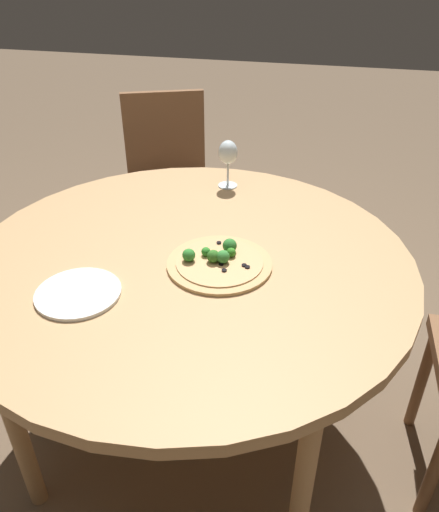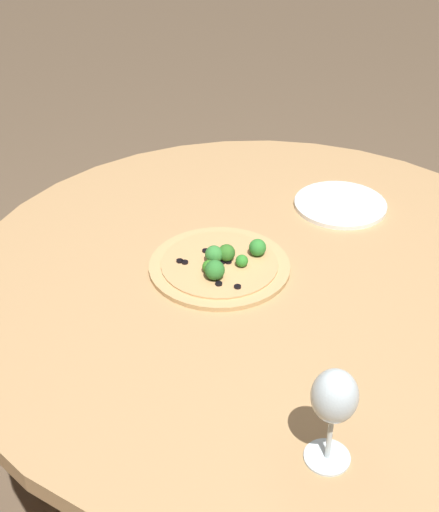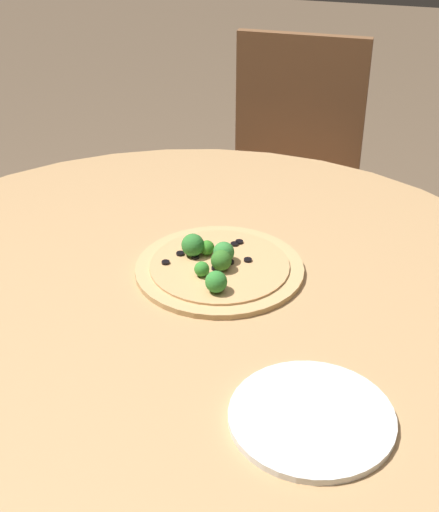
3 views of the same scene
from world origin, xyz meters
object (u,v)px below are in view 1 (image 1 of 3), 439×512
Objects in this scene: chair_2 at (168,181)px; wine_glass at (228,154)px; plate_near at (78,293)px; pizza at (219,261)px.

wine_glass reaches higher than chair_2.
chair_2 is at bearing 130.37° from wine_glass.
plate_near is (0.17, -1.18, 0.23)m from chair_2.
pizza is 0.52m from wine_glass.
chair_2 is at bearing 98.13° from plate_near.
wine_glass is 0.79× the size of plate_near.
chair_2 is 5.19× the size of wine_glass.
wine_glass reaches higher than pizza.
pizza is at bearing -80.00° from wine_glass.
pizza reaches higher than plate_near.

